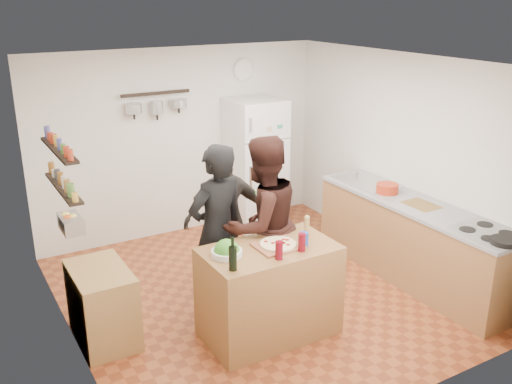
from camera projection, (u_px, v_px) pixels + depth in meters
room_shell at (243, 176)px, 6.22m from camera, size 4.20×4.20×4.20m
prep_island at (269, 291)px, 5.42m from camera, size 1.25×0.72×0.91m
pizza_board at (278, 246)px, 5.29m from camera, size 0.42×0.34×0.02m
pizza at (278, 244)px, 5.28m from camera, size 0.34×0.34×0.02m
salad_bowl at (227, 253)px, 5.10m from camera, size 0.28×0.28×0.06m
wine_bottle at (233, 258)px, 4.82m from camera, size 0.07×0.07×0.21m
wine_glass_near at (279, 250)px, 5.02m from camera, size 0.07×0.07×0.17m
wine_glass_far at (302, 242)px, 5.18m from camera, size 0.07×0.07×0.17m
pepper_mill at (307, 228)px, 5.49m from camera, size 0.05×0.05×0.17m
salt_canister at (304, 239)px, 5.29m from camera, size 0.08×0.08×0.13m
person_left at (217, 231)px, 5.66m from camera, size 0.72×0.54×1.80m
person_center at (262, 225)px, 5.75m from camera, size 0.99×0.83×1.85m
person_back at (225, 218)px, 6.26m from camera, size 0.98×0.49×1.61m
counter_run at (413, 241)px, 6.53m from camera, size 0.63×2.63×0.90m
stove_top at (487, 233)px, 5.60m from camera, size 0.60×0.62×0.02m
skillet at (504, 241)px, 5.32m from camera, size 0.26×0.26×0.05m
sink at (366, 183)px, 7.07m from camera, size 0.50×0.80×0.03m
cutting_board at (421, 206)px, 6.32m from camera, size 0.30×0.40×0.02m
red_bowl at (387, 188)px, 6.68m from camera, size 0.26×0.26×0.11m
fridge at (255, 164)px, 7.90m from camera, size 0.70×0.68×1.80m
wall_clock at (243, 70)px, 7.76m from camera, size 0.30×0.03×0.30m
spice_shelf_lower at (63, 188)px, 5.07m from camera, size 0.12×1.00×0.02m
spice_shelf_upper at (59, 150)px, 4.96m from camera, size 0.12×1.00×0.02m
produce_basket at (71, 223)px, 5.20m from camera, size 0.18×0.35×0.14m
side_table at (102, 305)px, 5.36m from camera, size 0.50×0.80×0.73m
pot_rack at (156, 93)px, 7.14m from camera, size 0.90×0.04×0.04m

